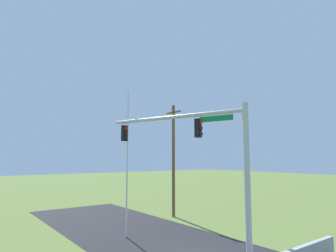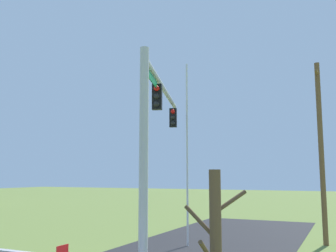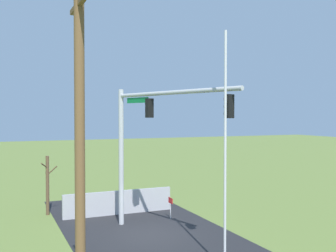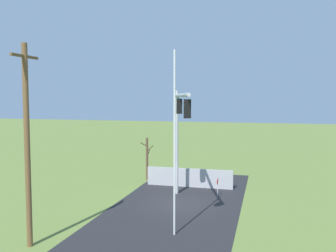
# 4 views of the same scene
# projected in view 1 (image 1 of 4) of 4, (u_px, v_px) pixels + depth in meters

# --- Properties ---
(road_surface) EXTENTS (28.00, 8.00, 0.01)m
(road_surface) POSITION_uv_depth(u_px,v_px,m) (153.00, 240.00, 17.08)
(road_surface) COLOR #232326
(road_surface) RESTS_ON ground_plane
(signal_mast) EXTENTS (8.10, 2.75, 7.40)m
(signal_mast) POSITION_uv_depth(u_px,v_px,m) (203.00, 150.00, 14.32)
(signal_mast) COLOR #B2B5BA
(signal_mast) RESTS_ON ground_plane
(flagpole) EXTENTS (0.10, 0.10, 9.24)m
(flagpole) POSITION_uv_depth(u_px,v_px,m) (127.00, 162.00, 18.14)
(flagpole) COLOR silver
(flagpole) RESTS_ON ground_plane
(utility_pole) EXTENTS (1.90, 0.26, 9.36)m
(utility_pole) POSITION_uv_depth(u_px,v_px,m) (173.00, 158.00, 24.32)
(utility_pole) COLOR brown
(utility_pole) RESTS_ON ground_plane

